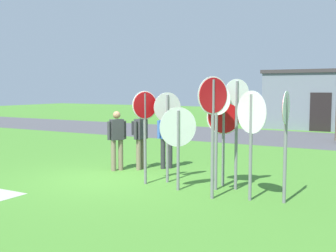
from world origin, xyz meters
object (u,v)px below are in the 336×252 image
Objects in this scene: stop_sign_leaning_left at (223,128)px; stop_sign_nearest at (251,125)px; stop_sign_tallest at (286,128)px; stop_sign_rear_right at (178,134)px; stop_sign_center_cluster at (167,121)px; stop_sign_far_back at (236,117)px; stop_sign_leaning_right at (213,115)px; stop_sign_rear_left at (145,121)px; person_on_left at (140,135)px; person_holding_notes at (167,135)px; person_in_teal at (117,136)px; stop_sign_low_front at (216,118)px.

stop_sign_nearest is at bearing -43.75° from stop_sign_leaning_left.
stop_sign_rear_right is (-2.39, -0.11, -0.24)m from stop_sign_tallest.
stop_sign_center_cluster is at bearing -165.44° from stop_sign_leaning_left.
stop_sign_far_back is 1.03m from stop_sign_leaning_right.
stop_sign_rear_left is at bearing -165.79° from stop_sign_far_back.
person_on_left is 0.97× the size of person_holding_notes.
stop_sign_nearest reaches higher than stop_sign_rear_right.
stop_sign_far_back reaches higher than stop_sign_nearest.
stop_sign_leaning_left is 3.37m from person_in_teal.
stop_sign_rear_right is 2.64m from person_holding_notes.
stop_sign_tallest is 5.15m from person_in_teal.
stop_sign_tallest reaches higher than person_holding_notes.
stop_sign_far_back is at bearing 4.26° from stop_sign_center_cluster.
stop_sign_rear_right is at bearing -148.49° from stop_sign_low_front.
stop_sign_leaning_left is 2.97m from person_on_left.
person_on_left is at bearing 165.60° from stop_sign_leaning_left.
person_on_left is (-3.25, 0.95, -0.69)m from stop_sign_far_back.
stop_sign_leaning_left is 1.39m from stop_sign_nearest.
stop_sign_tallest is (3.39, -0.06, 0.00)m from stop_sign_rear_left.
stop_sign_tallest reaches higher than person_in_teal.
stop_sign_leaning_right reaches higher than stop_sign_rear_left.
stop_sign_far_back is 1.46× the size of person_holding_notes.
stop_sign_leaning_right is (1.99, -0.47, 0.25)m from stop_sign_rear_left.
stop_sign_center_cluster is at bearing -175.74° from stop_sign_far_back.
stop_sign_far_back is 0.95m from stop_sign_nearest.
person_holding_notes is at bearing 104.87° from stop_sign_rear_left.
stop_sign_rear_right is at bearing -147.87° from stop_sign_far_back.
stop_sign_tallest is at bearing -8.88° from stop_sign_center_cluster.
stop_sign_center_cluster is 3.04m from stop_sign_tallest.
stop_sign_rear_right reaches higher than person_in_teal.
stop_sign_leaning_left is at bearing 153.87° from stop_sign_tallest.
person_in_teal is (-3.35, 0.73, -0.68)m from stop_sign_low_front.
stop_sign_leaning_right is at bearing -13.42° from stop_sign_rear_left.
stop_sign_center_cluster is at bearing 151.01° from stop_sign_leaning_right.
person_holding_notes reaches higher than person_in_teal.
stop_sign_nearest reaches higher than person_in_teal.
stop_sign_leaning_left is at bearing 136.25° from stop_sign_nearest.
stop_sign_nearest is (0.99, -0.95, 0.18)m from stop_sign_leaning_left.
stop_sign_low_front reaches higher than stop_sign_tallest.
stop_sign_rear_left reaches higher than stop_sign_leaning_left.
stop_sign_leaning_right is at bearing -28.99° from stop_sign_center_cluster.
stop_sign_tallest is at bearing -25.34° from stop_sign_far_back.
person_holding_notes is at bearing 143.44° from stop_sign_low_front.
stop_sign_low_front is at bearing -36.56° from person_holding_notes.
stop_sign_leaning_right is (0.26, -1.23, 0.38)m from stop_sign_leaning_left.
stop_sign_leaning_left is 1.18× the size of person_holding_notes.
person_holding_notes is (-2.51, 2.44, -0.79)m from stop_sign_leaning_right.
person_in_teal is 1.44m from person_holding_notes.
person_holding_notes is at bearing 120.39° from stop_sign_center_cluster.
stop_sign_tallest is 4.44m from person_holding_notes.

